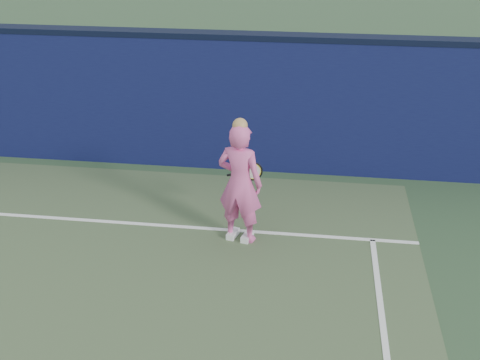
# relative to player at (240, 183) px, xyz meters

# --- Properties ---
(backstop_wall) EXTENTS (24.00, 0.40, 2.50)m
(backstop_wall) POSITION_rel_player_xyz_m (-2.76, 2.71, 0.30)
(backstop_wall) COLOR #0D113C
(backstop_wall) RESTS_ON ground
(wall_cap) EXTENTS (24.00, 0.42, 0.10)m
(wall_cap) POSITION_rel_player_xyz_m (-2.76, 2.71, 1.60)
(wall_cap) COLOR black
(wall_cap) RESTS_ON backstop_wall
(player) EXTENTS (0.78, 0.61, 1.98)m
(player) POSITION_rel_player_xyz_m (0.00, 0.00, 0.00)
(player) COLOR #E2589F
(player) RESTS_ON ground
(racket) EXTENTS (0.58, 0.13, 0.31)m
(racket) POSITION_rel_player_xyz_m (0.11, 0.45, -0.01)
(racket) COLOR black
(racket) RESTS_ON ground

